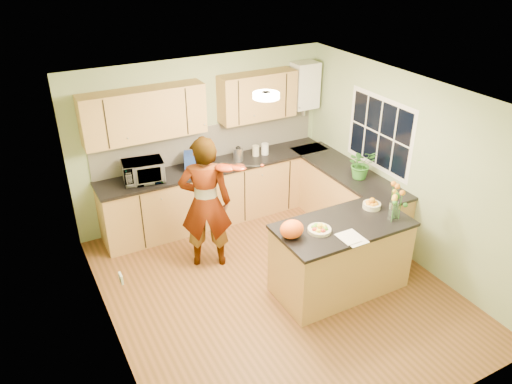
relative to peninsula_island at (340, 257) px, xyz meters
name	(u,v)px	position (x,y,z in m)	size (l,w,h in m)	color
floor	(276,289)	(-0.72, 0.35, -0.48)	(4.50, 4.50, 0.00)	brown
ceiling	(280,99)	(-0.72, 0.35, 2.02)	(4.00, 4.50, 0.02)	silver
wall_back	(203,140)	(-0.72, 2.60, 0.77)	(4.00, 0.02, 2.50)	#91AB7A
wall_front	(418,323)	(-0.72, -1.90, 0.77)	(4.00, 0.02, 2.50)	#91AB7A
wall_left	(104,250)	(-2.72, 0.35, 0.77)	(0.02, 4.50, 2.50)	#91AB7A
wall_right	(407,169)	(1.28, 0.35, 0.77)	(0.02, 4.50, 2.50)	#91AB7A
back_counter	(219,192)	(-0.62, 2.30, -0.01)	(3.64, 0.62, 0.94)	tan
right_counter	(345,198)	(0.98, 1.20, -0.01)	(0.62, 2.24, 0.94)	tan
splashback	(209,142)	(-0.62, 2.58, 0.72)	(3.60, 0.02, 0.52)	beige
upper_cabinets	(194,106)	(-0.89, 2.43, 1.37)	(3.20, 0.34, 0.70)	tan
boiler	(305,85)	(0.98, 2.44, 1.42)	(0.40, 0.30, 0.86)	white
window_right	(380,133)	(1.27, 0.95, 1.07)	(0.01, 1.30, 1.05)	white
light_switch	(121,278)	(-2.70, -0.25, 0.82)	(0.02, 0.09, 0.09)	white
ceiling_lamp	(266,95)	(-0.72, 0.65, 1.98)	(0.30, 0.30, 0.07)	#FFEABF
peninsula_island	(340,257)	(0.00, 0.00, 0.00)	(1.66, 0.85, 0.95)	tan
fruit_dish	(320,229)	(-0.35, 0.00, 0.51)	(0.27, 0.27, 0.10)	beige
orange_bowl	(372,204)	(0.55, 0.15, 0.53)	(0.23, 0.23, 0.13)	beige
flower_vase	(396,195)	(0.60, -0.18, 0.81)	(0.27, 0.27, 0.50)	silver
orange_bag	(292,229)	(-0.70, 0.05, 0.58)	(0.28, 0.24, 0.21)	#FF5B15
papers	(352,238)	(-0.10, -0.30, 0.48)	(0.24, 0.33, 0.01)	white
violinist	(206,203)	(-1.24, 1.29, 0.45)	(0.68, 0.44, 1.85)	tan
violin	(225,168)	(-1.04, 1.07, 1.01)	(0.62, 0.25, 0.12)	#4E1104
microwave	(143,171)	(-1.76, 2.26, 0.62)	(0.55, 0.37, 0.31)	white
blue_box	(196,161)	(-0.97, 2.28, 0.59)	(0.33, 0.24, 0.26)	navy
kettle	(238,154)	(-0.28, 2.27, 0.58)	(0.15, 0.15, 0.28)	silver
jar_cream	(256,151)	(0.04, 2.31, 0.55)	(0.11, 0.11, 0.16)	beige
jar_white	(265,149)	(0.19, 2.29, 0.55)	(0.11, 0.11, 0.18)	white
potted_plant	(361,164)	(0.98, 0.92, 0.68)	(0.39, 0.34, 0.44)	#347C29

